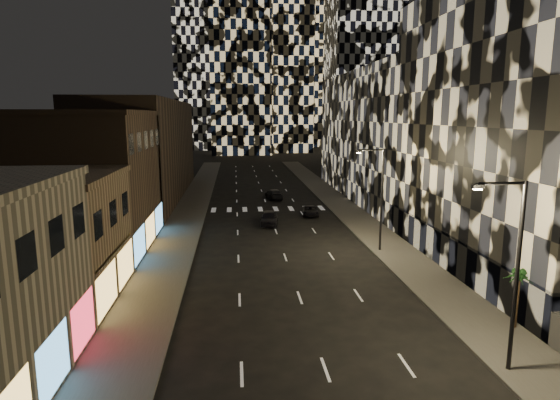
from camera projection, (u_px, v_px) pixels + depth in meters
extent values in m
cube|color=#47443F|center=(190.00, 210.00, 59.60)|extent=(4.00, 120.00, 0.15)
cube|color=#47443F|center=(344.00, 207.00, 61.49)|extent=(4.00, 120.00, 0.15)
cube|color=#4C4C47|center=(206.00, 210.00, 59.80)|extent=(0.20, 120.00, 0.15)
cube|color=#4C4C47|center=(328.00, 207.00, 61.29)|extent=(0.20, 120.00, 0.15)
cube|color=#8B6E53|center=(34.00, 242.00, 29.84)|extent=(10.00, 10.00, 8.00)
cube|color=#483729|center=(91.00, 183.00, 41.72)|extent=(10.00, 15.00, 12.00)
cube|color=#483729|center=(146.00, 150.00, 67.49)|extent=(10.00, 40.00, 14.00)
cube|color=#232326|center=(553.00, 128.00, 35.50)|extent=(16.00, 25.00, 22.00)
cube|color=#383838|center=(448.00, 251.00, 36.48)|extent=(0.60, 25.00, 3.00)
cube|color=#232326|center=(402.00, 136.00, 67.68)|extent=(16.00, 40.00, 18.00)
cylinder|color=black|center=(517.00, 278.00, 21.36)|extent=(0.20, 0.20, 9.00)
cylinder|color=black|center=(502.00, 183.00, 20.47)|extent=(2.20, 0.14, 0.14)
cube|color=black|center=(478.00, 186.00, 20.39)|extent=(0.50, 0.25, 0.18)
cube|color=#FFEAB2|center=(478.00, 189.00, 20.41)|extent=(0.35, 0.18, 0.06)
cylinder|color=black|center=(382.00, 200.00, 40.95)|extent=(0.20, 0.20, 9.00)
cylinder|color=black|center=(371.00, 150.00, 40.06)|extent=(2.20, 0.14, 0.14)
cube|color=black|center=(359.00, 151.00, 39.97)|extent=(0.50, 0.25, 0.18)
cube|color=#FFEAB2|center=(358.00, 153.00, 40.00)|extent=(0.35, 0.18, 0.06)
imported|color=black|center=(269.00, 218.00, 51.72)|extent=(2.36, 4.73, 1.55)
imported|color=black|center=(274.00, 194.00, 67.89)|extent=(2.51, 4.95, 1.38)
imported|color=black|center=(310.00, 211.00, 56.49)|extent=(2.36, 4.26, 1.13)
cylinder|color=#47331E|center=(516.00, 302.00, 26.28)|extent=(0.22, 0.22, 2.95)
sphere|color=#184318|center=(519.00, 275.00, 25.99)|extent=(0.64, 0.64, 0.64)
cone|color=#184318|center=(523.00, 276.00, 26.01)|extent=(1.29, 0.33, 0.78)
cone|color=#184318|center=(520.00, 275.00, 26.19)|extent=(1.04, 1.12, 0.78)
cone|color=#184318|center=(516.00, 274.00, 26.22)|extent=(0.47, 1.30, 0.78)
cone|color=#184318|center=(514.00, 275.00, 26.09)|extent=(1.24, 0.84, 0.78)
cone|color=#184318|center=(516.00, 276.00, 25.90)|extent=(1.28, 0.73, 0.78)
cone|color=#184318|center=(520.00, 277.00, 25.78)|extent=(0.60, 1.30, 0.78)
cone|color=#184318|center=(523.00, 277.00, 25.83)|extent=(0.95, 1.19, 0.78)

